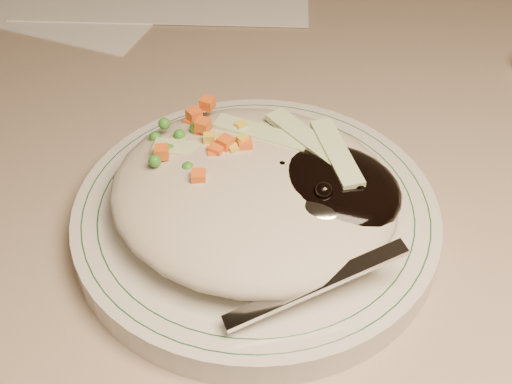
% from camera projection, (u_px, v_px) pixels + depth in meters
% --- Properties ---
extents(desk, '(1.40, 0.70, 0.74)m').
position_uv_depth(desk, '(393.00, 271.00, 0.73)').
color(desk, gray).
rests_on(desk, ground).
extents(plate, '(0.25, 0.25, 0.02)m').
position_uv_depth(plate, '(256.00, 219.00, 0.49)').
color(plate, silver).
rests_on(plate, desk).
extents(plate_rim, '(0.24, 0.24, 0.00)m').
position_uv_depth(plate_rim, '(256.00, 209.00, 0.49)').
color(plate_rim, '#144723').
rests_on(plate_rim, plate).
extents(meal, '(0.20, 0.19, 0.05)m').
position_uv_depth(meal, '(262.00, 188.00, 0.47)').
color(meal, '#B0A68F').
rests_on(meal, plate).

